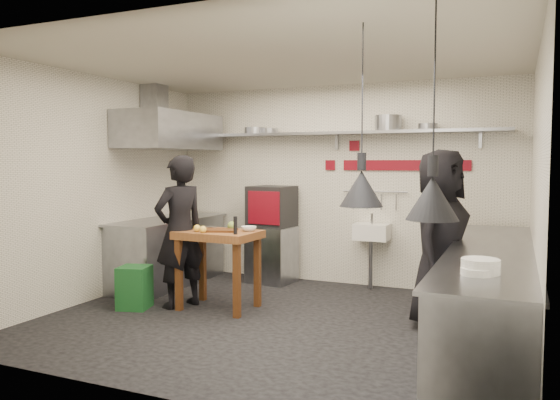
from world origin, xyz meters
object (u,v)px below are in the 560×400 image
at_px(oven_stand, 272,254).
at_px(chef_right, 440,239).
at_px(combi_oven, 272,206).
at_px(prep_table, 219,270).
at_px(green_bin, 135,287).
at_px(chef_left, 180,232).

xyz_separation_m(oven_stand, chef_right, (2.48, -1.23, 0.53)).
height_order(combi_oven, prep_table, combi_oven).
distance_m(combi_oven, green_bin, 2.32).
xyz_separation_m(combi_oven, prep_table, (0.03, -1.58, -0.63)).
xyz_separation_m(green_bin, chef_right, (3.38, 0.70, 0.68)).
height_order(green_bin, prep_table, prep_table).
bearing_deg(oven_stand, chef_left, -99.34).
bearing_deg(chef_left, green_bin, -34.44).
relative_size(green_bin, prep_table, 0.54).
relative_size(oven_stand, prep_table, 0.87).
height_order(combi_oven, green_bin, combi_oven).
distance_m(green_bin, chef_left, 0.84).
xyz_separation_m(oven_stand, combi_oven, (-0.01, 0.03, 0.69)).
distance_m(oven_stand, combi_oven, 0.69).
bearing_deg(green_bin, combi_oven, 65.83).
distance_m(chef_left, chef_right, 2.96).
distance_m(green_bin, chef_right, 3.52).
distance_m(oven_stand, green_bin, 2.14).
distance_m(prep_table, chef_left, 0.65).
bearing_deg(oven_stand, prep_table, -83.59).
bearing_deg(combi_oven, oven_stand, -62.87).
relative_size(combi_oven, green_bin, 1.16).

